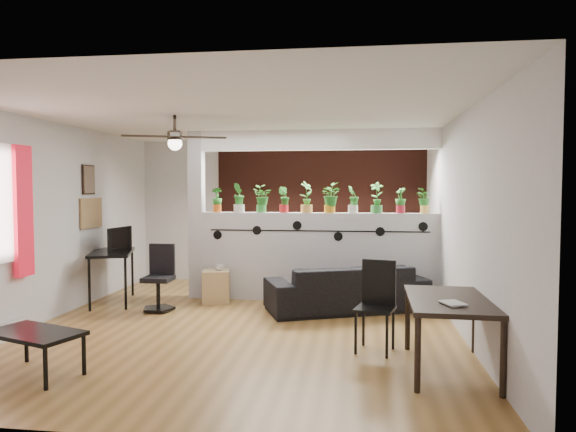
{
  "coord_description": "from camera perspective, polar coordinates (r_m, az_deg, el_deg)",
  "views": [
    {
      "loc": [
        1.37,
        -6.28,
        1.71
      ],
      "look_at": [
        0.46,
        0.6,
        1.34
      ],
      "focal_mm": 32.0,
      "sensor_mm": 36.0,
      "label": 1
    }
  ],
  "objects": [
    {
      "name": "partition_wall",
      "position": [
        7.87,
        3.35,
        -4.55
      ],
      "size": [
        3.6,
        0.18,
        1.35
      ],
      "primitive_type": "cube",
      "color": "#BCBCC1",
      "rests_on": "ground"
    },
    {
      "name": "coffee_table",
      "position": [
        5.36,
        -26.32,
        -11.85
      ],
      "size": [
        0.98,
        0.74,
        0.41
      ],
      "color": "black",
      "rests_on": "ground"
    },
    {
      "name": "potted_plant_7",
      "position": [
        7.79,
        9.83,
        2.14
      ],
      "size": [
        0.28,
        0.24,
        0.47
      ],
      "color": "green",
      "rests_on": "partition_wall"
    },
    {
      "name": "folding_chair",
      "position": [
        5.59,
        9.86,
        -8.88
      ],
      "size": [
        0.47,
        0.47,
        0.95
      ],
      "color": "black",
      "rests_on": "ground"
    },
    {
      "name": "potted_plant_1",
      "position": [
        7.99,
        -5.46,
        2.14
      ],
      "size": [
        0.24,
        0.28,
        0.45
      ],
      "color": "silver",
      "rests_on": "partition_wall"
    },
    {
      "name": "ceiling_header",
      "position": [
        7.84,
        3.39,
        8.42
      ],
      "size": [
        3.6,
        0.18,
        0.3
      ],
      "primitive_type": "cube",
      "color": "white",
      "rests_on": "room_shell"
    },
    {
      "name": "cup",
      "position": [
        7.8,
        -7.66,
        -5.66
      ],
      "size": [
        0.14,
        0.14,
        0.1
      ],
      "primitive_type": "imported",
      "rotation": [
        0.0,
        0.0,
        0.17
      ],
      "color": "gray",
      "rests_on": "cube_shelf"
    },
    {
      "name": "potted_plant_8",
      "position": [
        7.81,
        12.4,
        1.78
      ],
      "size": [
        0.24,
        0.24,
        0.38
      ],
      "color": "#AE1B2D",
      "rests_on": "partition_wall"
    },
    {
      "name": "room_shell",
      "position": [
        6.44,
        -4.74,
        -0.65
      ],
      "size": [
        6.3,
        7.1,
        2.9
      ],
      "color": "brown",
      "rests_on": "ground"
    },
    {
      "name": "pier_column",
      "position": [
        8.18,
        -10.1,
        0.09
      ],
      "size": [
        0.22,
        0.2,
        2.6
      ],
      "primitive_type": "cube",
      "color": "#BCBCC1",
      "rests_on": "ground"
    },
    {
      "name": "potted_plant_3",
      "position": [
        7.86,
        -0.46,
        1.93
      ],
      "size": [
        0.23,
        0.2,
        0.4
      ],
      "color": "red",
      "rests_on": "partition_wall"
    },
    {
      "name": "potted_plant_2",
      "position": [
        7.92,
        -2.98,
        2.03
      ],
      "size": [
        0.24,
        0.2,
        0.43
      ],
      "color": "#338C36",
      "rests_on": "partition_wall"
    },
    {
      "name": "brick_panel",
      "position": [
        9.28,
        4.03,
        0.47
      ],
      "size": [
        3.9,
        0.05,
        2.6
      ],
      "primitive_type": "cube",
      "color": "brown",
      "rests_on": "ground"
    },
    {
      "name": "potted_plant_0",
      "position": [
        8.08,
        -7.89,
        1.87
      ],
      "size": [
        0.24,
        0.22,
        0.38
      ],
      "color": "#CF5B18",
      "rests_on": "partition_wall"
    },
    {
      "name": "framed_art",
      "position": [
        8.2,
        -21.28,
        3.78
      ],
      "size": [
        0.03,
        0.34,
        0.44
      ],
      "color": "#8C7259",
      "rests_on": "room_shell"
    },
    {
      "name": "book",
      "position": [
        4.79,
        16.98,
        -9.32
      ],
      "size": [
        0.24,
        0.27,
        0.02
      ],
      "primitive_type": "imported",
      "rotation": [
        0.0,
        0.0,
        0.36
      ],
      "color": "gray",
      "rests_on": "dining_table"
    },
    {
      "name": "potted_plant_9",
      "position": [
        7.85,
        14.95,
        1.75
      ],
      "size": [
        0.19,
        0.22,
        0.38
      ],
      "color": "#E3B650",
      "rests_on": "partition_wall"
    },
    {
      "name": "corkboard",
      "position": [
        8.25,
        -21.03,
        0.31
      ],
      "size": [
        0.03,
        0.6,
        0.45
      ],
      "primitive_type": "cube",
      "color": "olive",
      "rests_on": "room_shell"
    },
    {
      "name": "dining_table",
      "position": [
        5.11,
        17.53,
        -9.51
      ],
      "size": [
        0.8,
        1.28,
        0.69
      ],
      "color": "black",
      "rests_on": "ground"
    },
    {
      "name": "monitor",
      "position": [
        8.25,
        -18.53,
        -2.94
      ],
      "size": [
        0.34,
        0.1,
        0.19
      ],
      "primitive_type": "imported",
      "rotation": [
        0.0,
        0.0,
        1.44
      ],
      "color": "black",
      "rests_on": "computer_desk"
    },
    {
      "name": "potted_plant_4",
      "position": [
        7.82,
        2.09,
        2.23
      ],
      "size": [
        0.32,
        0.33,
        0.48
      ],
      "color": "#DEA54E",
      "rests_on": "partition_wall"
    },
    {
      "name": "computer_desk",
      "position": [
        8.14,
        -18.97,
        -4.24
      ],
      "size": [
        0.89,
        1.2,
        0.78
      ],
      "color": "black",
      "rests_on": "ground"
    },
    {
      "name": "potted_plant_6",
      "position": [
        7.78,
        7.24,
        1.95
      ],
      "size": [
        0.27,
        0.26,
        0.41
      ],
      "color": "white",
      "rests_on": "partition_wall"
    },
    {
      "name": "sofa",
      "position": [
        7.35,
        6.49,
        -7.99
      ],
      "size": [
        2.27,
        1.55,
        0.62
      ],
      "primitive_type": "imported",
      "rotation": [
        0.0,
        0.0,
        3.52
      ],
      "color": "black",
      "rests_on": "ground"
    },
    {
      "name": "cube_shelf",
      "position": [
        7.87,
        -8.0,
        -7.76
      ],
      "size": [
        0.47,
        0.44,
        0.49
      ],
      "primitive_type": "cube",
      "rotation": [
        0.0,
        0.0,
        0.23
      ],
      "color": "tan",
      "rests_on": "ground"
    },
    {
      "name": "potted_plant_5",
      "position": [
        7.79,
        4.66,
        2.14
      ],
      "size": [
        0.28,
        0.3,
        0.46
      ],
      "color": "#C68417",
      "rests_on": "partition_wall"
    },
    {
      "name": "ceiling_fan",
      "position": [
        6.39,
        -12.46,
        8.37
      ],
      "size": [
        1.19,
        1.19,
        0.43
      ],
      "color": "black",
      "rests_on": "room_shell"
    },
    {
      "name": "vine_decal",
      "position": [
        7.73,
        3.31,
        -1.67
      ],
      "size": [
        3.31,
        0.01,
        0.3
      ],
      "color": "black",
      "rests_on": "partition_wall"
    },
    {
      "name": "office_chair",
      "position": [
        7.5,
        -14.09,
        -7.12
      ],
      "size": [
        0.47,
        0.47,
        0.91
      ],
      "color": "black",
      "rests_on": "ground"
    }
  ]
}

